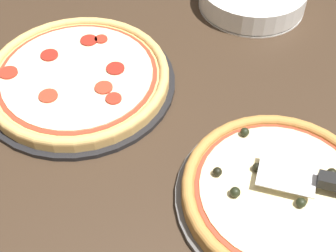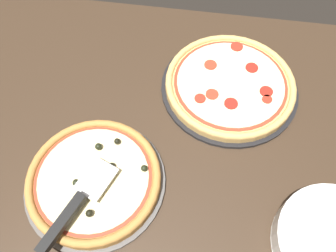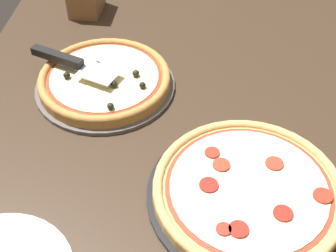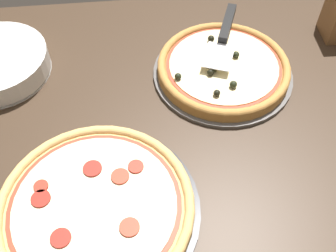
% 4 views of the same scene
% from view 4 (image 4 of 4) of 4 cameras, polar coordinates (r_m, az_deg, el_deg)
% --- Properties ---
extents(ground_plane, '(1.41, 0.99, 0.04)m').
position_cam_4_polar(ground_plane, '(0.88, 4.48, -0.95)').
color(ground_plane, '#38281C').
extents(pizza_pan_front, '(0.34, 0.34, 0.01)m').
position_cam_4_polar(pizza_pan_front, '(0.97, 7.90, 7.55)').
color(pizza_pan_front, '#565451').
rests_on(pizza_pan_front, ground_plane).
extents(pizza_front, '(0.32, 0.32, 0.04)m').
position_cam_4_polar(pizza_front, '(0.96, 8.04, 8.47)').
color(pizza_front, '#B77F3D').
rests_on(pizza_front, pizza_pan_front).
extents(pizza_pan_back, '(0.39, 0.39, 0.01)m').
position_cam_4_polar(pizza_pan_back, '(0.76, -10.28, -12.05)').
color(pizza_pan_back, black).
rests_on(pizza_pan_back, ground_plane).
extents(pizza_back, '(0.36, 0.36, 0.03)m').
position_cam_4_polar(pizza_back, '(0.74, -10.50, -11.38)').
color(pizza_back, '#DBAD60').
rests_on(pizza_back, pizza_pan_back).
extents(serving_spatula, '(0.13, 0.23, 0.02)m').
position_cam_4_polar(serving_spatula, '(1.01, 8.39, 13.74)').
color(serving_spatula, silver).
rests_on(serving_spatula, pizza_front).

